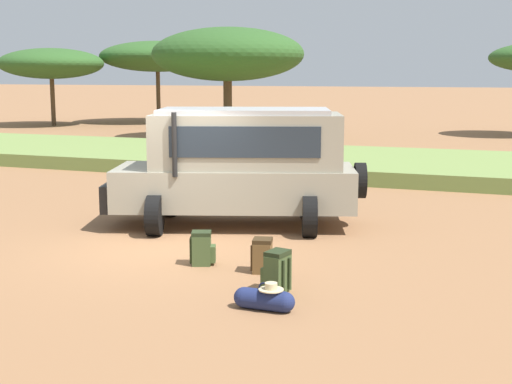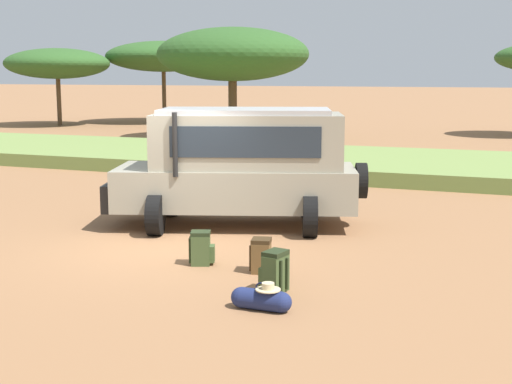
# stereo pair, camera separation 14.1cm
# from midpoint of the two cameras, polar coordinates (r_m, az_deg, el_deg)

# --- Properties ---
(ground_plane) EXTENTS (320.00, 320.00, 0.00)m
(ground_plane) POSITION_cam_midpoint_polar(r_m,az_deg,el_deg) (13.21, -7.29, -4.41)
(ground_plane) COLOR #936642
(grass_bank) EXTENTS (120.00, 7.00, 0.44)m
(grass_bank) POSITION_cam_midpoint_polar(r_m,az_deg,el_deg) (23.97, 5.92, 2.40)
(grass_bank) COLOR olive
(grass_bank) RESTS_ON ground_plane
(safari_vehicle) EXTENTS (5.44, 3.66, 2.44)m
(safari_vehicle) POSITION_cam_midpoint_polar(r_m,az_deg,el_deg) (14.73, -1.56, 2.23)
(safari_vehicle) COLOR gray
(safari_vehicle) RESTS_ON ground_plane
(backpack_beside_front_wheel) EXTENTS (0.44, 0.41, 0.55)m
(backpack_beside_front_wheel) POSITION_cam_midpoint_polar(r_m,az_deg,el_deg) (11.43, 0.23, -5.13)
(backpack_beside_front_wheel) COLOR brown
(backpack_beside_front_wheel) RESTS_ON ground_plane
(backpack_cluster_center) EXTENTS (0.47, 0.40, 0.56)m
(backpack_cluster_center) POSITION_cam_midpoint_polar(r_m,az_deg,el_deg) (11.91, -4.66, -4.53)
(backpack_cluster_center) COLOR #42562D
(backpack_cluster_center) RESTS_ON ground_plane
(backpack_near_rear_wheel) EXTENTS (0.41, 0.43, 0.62)m
(backpack_near_rear_wheel) POSITION_cam_midpoint_polar(r_m,az_deg,el_deg) (10.43, 1.29, -6.40)
(backpack_near_rear_wheel) COLOR #42562D
(backpack_near_rear_wheel) RESTS_ON ground_plane
(duffel_bag_low_black_case) EXTENTS (0.87, 0.34, 0.39)m
(duffel_bag_low_black_case) POSITION_cam_midpoint_polar(r_m,az_deg,el_deg) (9.69, 0.25, -8.56)
(duffel_bag_low_black_case) COLOR navy
(duffel_bag_low_black_case) RESTS_ON ground_plane
(acacia_tree_far_left) EXTENTS (6.34, 6.07, 4.65)m
(acacia_tree_far_left) POSITION_cam_midpoint_polar(r_m,az_deg,el_deg) (45.16, -16.16, 9.84)
(acacia_tree_far_left) COLOR brown
(acacia_tree_far_left) RESTS_ON ground_plane
(acacia_tree_left_mid) EXTENTS (7.40, 7.25, 5.20)m
(acacia_tree_left_mid) POSITION_cam_midpoint_polar(r_m,az_deg,el_deg) (46.84, -7.98, 10.69)
(acacia_tree_left_mid) COLOR brown
(acacia_tree_left_mid) RESTS_ON ground_plane
(acacia_tree_centre_back) EXTENTS (7.44, 6.61, 5.34)m
(acacia_tree_centre_back) POSITION_cam_midpoint_polar(r_m,az_deg,el_deg) (34.86, -2.42, 10.94)
(acacia_tree_centre_back) COLOR brown
(acacia_tree_centre_back) RESTS_ON ground_plane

